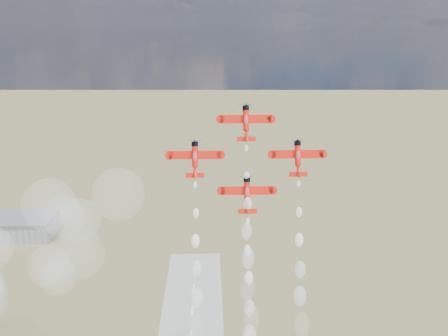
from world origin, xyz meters
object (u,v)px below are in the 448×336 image
object	(u,v)px
plane_right	(298,158)
plane_slot	(247,194)
plane_lead	(246,122)
plane_left	(195,158)
hangar	(16,227)

from	to	relation	value
plane_right	plane_slot	distance (m)	16.73
plane_lead	plane_right	xyz separation A→B (m)	(13.71, -3.54, -8.92)
plane_lead	plane_left	xyz separation A→B (m)	(-13.71, -3.54, -8.92)
plane_right	plane_slot	size ratio (longest dim) A/B	1.00
plane_slot	plane_right	bearing A→B (deg)	14.46
hangar	plane_right	bearing A→B (deg)	-48.47
plane_lead	plane_slot	world-z (taller)	plane_lead
plane_lead	plane_left	bearing A→B (deg)	-165.54
plane_left	plane_slot	bearing A→B (deg)	-14.46
plane_right	plane_slot	world-z (taller)	plane_right
plane_right	plane_slot	xyz separation A→B (m)	(-13.71, -3.54, -8.92)
plane_left	plane_right	size ratio (longest dim) A/B	1.00
plane_lead	plane_right	distance (m)	16.73
plane_slot	plane_left	bearing A→B (deg)	165.54
hangar	plane_slot	distance (m)	240.38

